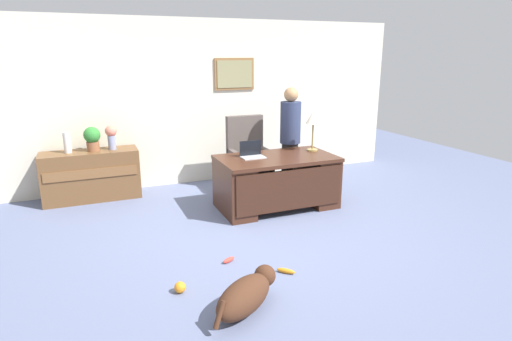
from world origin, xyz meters
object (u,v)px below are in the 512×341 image
Objects in this scene: dog_toy_plush at (286,271)px; dog_lying at (246,294)px; dog_toy_ball at (180,287)px; vase_with_flowers at (111,135)px; potted_plant at (92,138)px; person_standing at (290,139)px; laptop at (252,153)px; desk at (277,181)px; dog_toy_bone at (229,260)px; vase_empty at (67,143)px; desk_lamp at (313,120)px; armchair at (248,159)px; credenza at (91,175)px.

dog_lying is at bearing -143.63° from dog_toy_plush.
dog_toy_ball is at bearing 177.08° from dog_toy_plush.
potted_plant is at bearing -180.00° from vase_with_flowers.
person_standing reaches higher than potted_plant.
desk is at bearing -22.01° from laptop.
vase_empty is at bearing 119.26° from dog_toy_bone.
desk is 2.59m from dog_lying.
vase_empty is (-3.37, 1.23, -0.31)m from desk_lamp.
laptop is at bearing -107.70° from armchair.
credenza reaches higher than dog_lying.
dog_toy_bone is at bearing -120.51° from laptop.
desk_lamp reaches higher than dog_toy_bone.
desk_lamp reaches higher than credenza.
desk_lamp reaches higher than armchair.
dog_toy_ball is at bearing -142.57° from desk_lamp.
person_standing is 15.40× the size of dog_toy_ball.
person_standing reaches higher than desk_lamp.
dog_toy_bone is (-0.86, -1.45, -0.78)m from laptop.
dog_lying is 1.26× the size of desk_lamp.
potted_plant is 3.36× the size of dog_toy_ball.
dog_lying is (1.10, -3.61, -0.22)m from credenza.
potted_plant reaches higher than credenza.
armchair is 0.72× the size of person_standing.
credenza is 3.78m from dog_lying.
dog_toy_bone is at bearing -60.74° from vase_empty.
vase_with_flowers is at bearing 95.44° from dog_toy_ball.
vase_with_flowers reaches higher than dog_toy_bone.
desk_lamp is (0.73, -0.75, 0.69)m from armchair.
desk reaches higher than dog_toy_bone.
desk_lamp is 3.03m from vase_with_flowers.
armchair is at bearing 63.69° from dog_toy_bone.
desk is 1.82m from dog_toy_bone.
dog_toy_ball is at bearing -79.68° from potted_plant.
vase_with_flowers is at bearing 108.47° from dog_toy_bone.
vase_with_flowers is 3.26m from dog_toy_ball.
credenza is at bearing 168.43° from armchair.
person_standing reaches higher than credenza.
armchair is 3.72× the size of laptop.
dog_lying is at bearing -69.07° from vase_empty.
dog_lying is at bearing -129.87° from desk_lamp.
desk_lamp is (0.14, -0.45, 0.36)m from person_standing.
desk_lamp is at bearing -72.33° from person_standing.
armchair is at bearing 72.30° from laptop.
person_standing reaches higher than dog_toy_plush.
vase_with_flowers reaches higher than credenza.
armchair is 3.25× the size of vase_with_flowers.
dog_toy_bone is at bearing -131.26° from person_standing.
dog_toy_ball is at bearing -136.51° from desk.
person_standing is at bearing 45.19° from dog_toy_ball.
vase_empty is at bearing 106.34° from dog_toy_ball.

